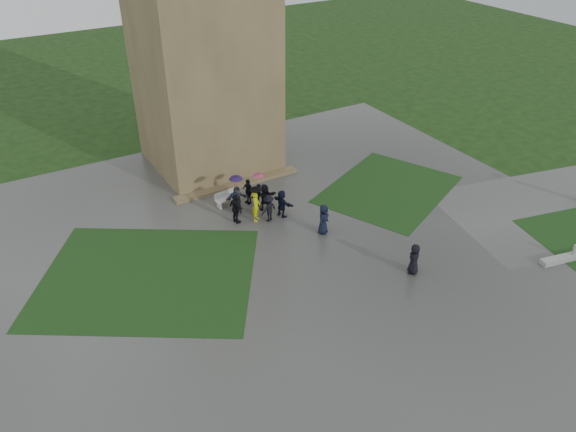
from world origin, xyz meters
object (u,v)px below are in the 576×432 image
bench (227,198)px  pedestrian_mid (323,219)px  tower (202,37)px  pedestrian_near (414,259)px

bench → pedestrian_mid: bearing=-67.6°
tower → pedestrian_mid: (1.81, -12.18, -8.05)m
pedestrian_mid → pedestrian_near: size_ratio=1.06×
tower → pedestrian_near: tower is taller
tower → bench: size_ratio=10.70×
bench → pedestrian_mid: 6.81m
bench → pedestrian_near: 12.71m
bench → tower: bearing=66.8°
tower → pedestrian_mid: tower is taller
pedestrian_near → pedestrian_mid: bearing=-115.4°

